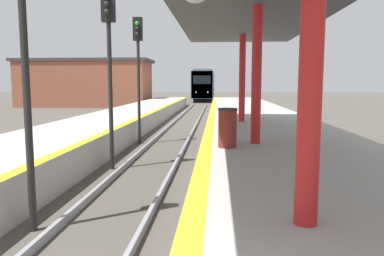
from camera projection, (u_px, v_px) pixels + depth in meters
The scene contains 7 objects.
train at pixel (205, 85), 55.45m from camera, with size 2.70×19.54×4.21m.
signal_near at pixel (22, 17), 5.81m from camera, with size 0.36×0.31×5.00m.
signal_mid at pixel (109, 46), 10.29m from camera, with size 0.36×0.31×5.00m.
signal_far at pixel (138, 57), 14.79m from camera, with size 0.36×0.31×5.00m.
station_canopy at pixel (258, 4), 9.36m from camera, with size 4.57×16.95×3.71m.
trash_bin at pixel (228, 128), 9.13m from camera, with size 0.47×0.47×0.96m.
station_building at pixel (85, 83), 39.29m from camera, with size 13.85×5.54×4.91m.
Camera 1 is at (1.93, -1.68, 2.44)m, focal length 35.00 mm.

